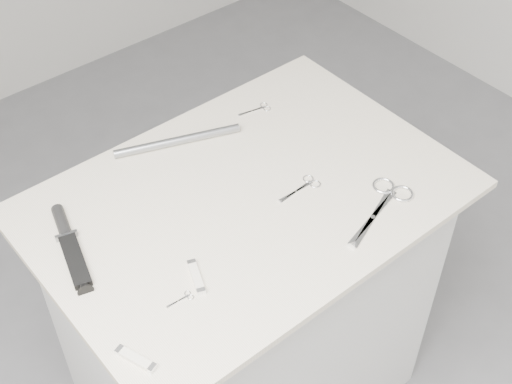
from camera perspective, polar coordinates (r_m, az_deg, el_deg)
plinth at (r=2.05m, az=-0.61°, el=-9.61°), size 0.90×0.60×0.90m
display_board at (r=1.70m, az=-0.73°, el=-0.50°), size 1.00×0.70×0.02m
large_shears at (r=1.70m, az=10.35°, el=-0.58°), size 0.24×0.13×0.01m
embroidery_scissors_a at (r=1.71m, az=3.92°, el=0.49°), size 0.12×0.05×0.00m
embroidery_scissors_b at (r=1.94m, az=0.21°, el=6.66°), size 0.09×0.04×0.00m
tiny_scissors at (r=1.50m, az=-5.85°, el=-8.47°), size 0.06×0.03×0.00m
sheathed_knife at (r=1.63m, az=-14.75°, el=-3.91°), size 0.10×0.25×0.03m
pocket_knife_a at (r=1.42m, az=-9.61°, el=-13.03°), size 0.05×0.09×0.01m
pocket_knife_b at (r=1.52m, az=-4.81°, el=-6.77°), size 0.05×0.09×0.01m
metal_rail at (r=1.83m, az=-6.28°, el=4.10°), size 0.31×0.14×0.02m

